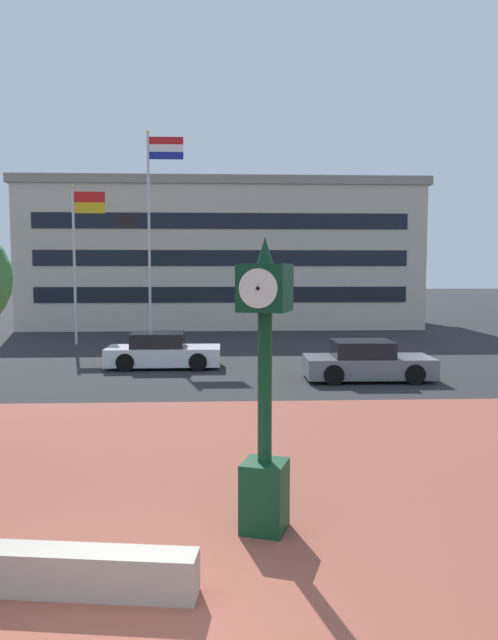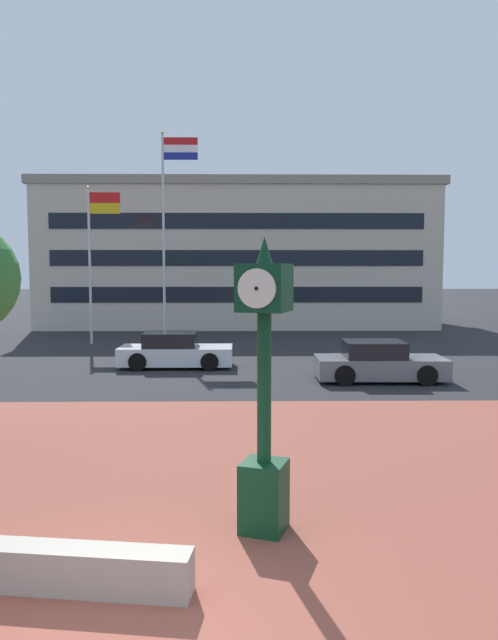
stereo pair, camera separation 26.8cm
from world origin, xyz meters
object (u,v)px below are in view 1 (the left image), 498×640
object	(u,v)px
flagpole_primary	(78,250)
civic_building	(222,255)
flagpole_secondary	(153,219)
street_clock	(265,397)
car_street_near	(367,362)
car_street_mid	(162,352)

from	to	relation	value
flagpole_primary	civic_building	xyz separation A→B (m)	(6.77, 11.35, 0.01)
flagpole_secondary	civic_building	distance (m)	11.90
street_clock	civic_building	size ratio (longest dim) A/B	0.17
street_clock	civic_building	distance (m)	32.11
car_street_near	flagpole_primary	bearing A→B (deg)	-129.32
car_street_near	car_street_mid	bearing A→B (deg)	-111.05
car_street_mid	flagpole_primary	world-z (taller)	flagpole_primary
street_clock	car_street_mid	distance (m)	14.10
flagpole_primary	civic_building	world-z (taller)	civic_building
car_street_near	flagpole_secondary	xyz separation A→B (m)	(-7.88, 9.62, 5.33)
street_clock	car_street_near	distance (m)	11.84
car_street_near	flagpole_secondary	size ratio (longest dim) A/B	0.41
car_street_near	flagpole_secondary	bearing A→B (deg)	-139.80
street_clock	flagpole_primary	size ratio (longest dim) A/B	0.54
street_clock	car_street_mid	size ratio (longest dim) A/B	0.98
flagpole_primary	car_street_near	bearing A→B (deg)	-40.22
civic_building	car_street_near	bearing A→B (deg)	-77.60
car_street_mid	civic_building	bearing A→B (deg)	173.17
street_clock	flagpole_primary	world-z (taller)	flagpole_primary
flagpole_primary	civic_building	size ratio (longest dim) A/B	0.31
street_clock	car_street_mid	world-z (taller)	street_clock
flagpole_primary	flagpole_secondary	size ratio (longest dim) A/B	0.75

